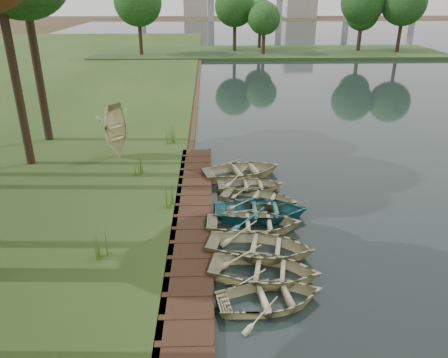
{
  "coord_description": "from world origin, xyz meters",
  "views": [
    {
      "loc": [
        -0.86,
        -15.72,
        8.77
      ],
      "look_at": [
        -0.28,
        1.22,
        1.38
      ],
      "focal_mm": 35.0,
      "sensor_mm": 36.0,
      "label": 1
    }
  ],
  "objects_px": {
    "rowboat_0": "(271,295)",
    "rowboat_1": "(264,268)",
    "stored_rowboat": "(118,151)",
    "boardwalk": "(193,219)",
    "rowboat_2": "(260,245)"
  },
  "relations": [
    {
      "from": "rowboat_0",
      "to": "rowboat_1",
      "type": "bearing_deg",
      "value": -8.09
    },
    {
      "from": "rowboat_1",
      "to": "stored_rowboat",
      "type": "relative_size",
      "value": 1.24
    },
    {
      "from": "boardwalk",
      "to": "rowboat_0",
      "type": "distance_m",
      "value": 5.81
    },
    {
      "from": "rowboat_0",
      "to": "rowboat_1",
      "type": "distance_m",
      "value": 1.31
    },
    {
      "from": "rowboat_1",
      "to": "boardwalk",
      "type": "bearing_deg",
      "value": 43.69
    },
    {
      "from": "rowboat_1",
      "to": "rowboat_2",
      "type": "bearing_deg",
      "value": 10.95
    },
    {
      "from": "rowboat_0",
      "to": "stored_rowboat",
      "type": "height_order",
      "value": "stored_rowboat"
    },
    {
      "from": "rowboat_0",
      "to": "rowboat_2",
      "type": "relative_size",
      "value": 0.86
    },
    {
      "from": "stored_rowboat",
      "to": "rowboat_0",
      "type": "bearing_deg",
      "value": -113.21
    },
    {
      "from": "boardwalk",
      "to": "rowboat_0",
      "type": "bearing_deg",
      "value": -64.54
    },
    {
      "from": "boardwalk",
      "to": "rowboat_2",
      "type": "height_order",
      "value": "rowboat_2"
    },
    {
      "from": "rowboat_1",
      "to": "stored_rowboat",
      "type": "distance_m",
      "value": 12.83
    },
    {
      "from": "stored_rowboat",
      "to": "rowboat_1",
      "type": "bearing_deg",
      "value": -110.5
    },
    {
      "from": "rowboat_2",
      "to": "stored_rowboat",
      "type": "xyz_separation_m",
      "value": [
        -6.78,
        9.51,
        0.16
      ]
    },
    {
      "from": "boardwalk",
      "to": "rowboat_2",
      "type": "relative_size",
      "value": 4.14
    }
  ]
}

